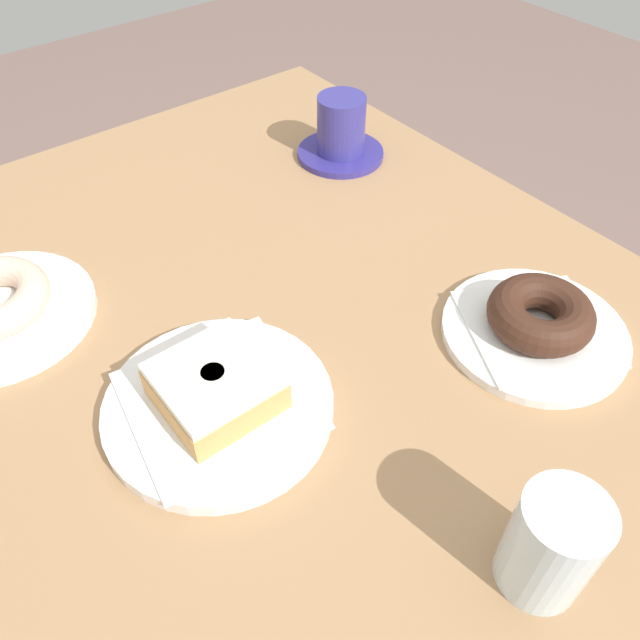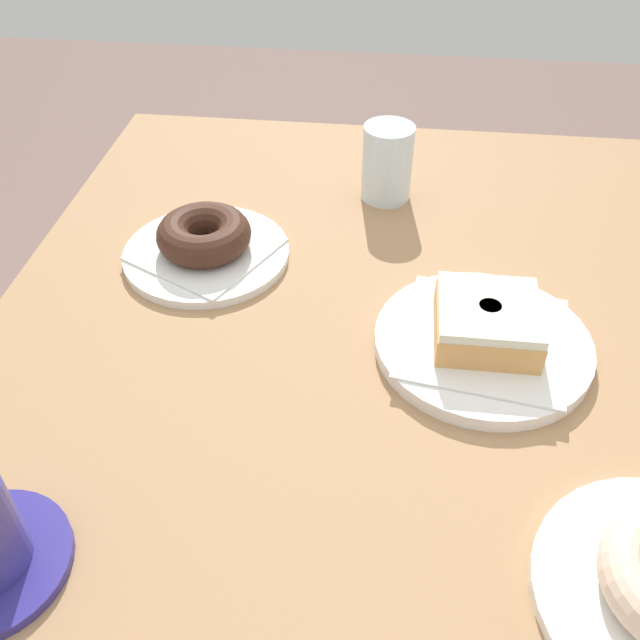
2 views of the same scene
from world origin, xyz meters
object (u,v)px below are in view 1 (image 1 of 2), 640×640
at_px(donut_chocolate_ring, 541,314).
at_px(plate_glazed_square, 219,406).
at_px(plate_chocolate_ring, 534,333).
at_px(plate_sugar_ring, 0,315).
at_px(donut_glazed_square, 215,386).
at_px(coffee_cup, 341,132).
at_px(water_glass, 551,545).

distance_m(donut_chocolate_ring, plate_glazed_square, 0.35).
bearing_deg(plate_glazed_square, plate_chocolate_ring, 68.73).
bearing_deg(plate_sugar_ring, plate_chocolate_ring, 49.19).
relative_size(plate_chocolate_ring, plate_sugar_ring, 0.95).
height_order(plate_chocolate_ring, donut_glazed_square, donut_glazed_square).
bearing_deg(donut_glazed_square, donut_chocolate_ring, 68.73).
height_order(donut_chocolate_ring, plate_sugar_ring, donut_chocolate_ring).
height_order(plate_glazed_square, donut_glazed_square, donut_glazed_square).
bearing_deg(coffee_cup, donut_chocolate_ring, -9.64).
distance_m(plate_sugar_ring, water_glass, 0.60).
bearing_deg(donut_chocolate_ring, plate_chocolate_ring, 0.00).
distance_m(plate_sugar_ring, plate_glazed_square, 0.29).
relative_size(plate_sugar_ring, plate_glazed_square, 0.94).
relative_size(donut_chocolate_ring, coffee_cup, 0.87).
bearing_deg(plate_chocolate_ring, donut_glazed_square, -111.27).
xyz_separation_m(plate_sugar_ring, plate_glazed_square, (0.26, 0.13, 0.00)).
xyz_separation_m(donut_chocolate_ring, plate_glazed_square, (-0.13, -0.32, -0.03)).
distance_m(donut_chocolate_ring, plate_sugar_ring, 0.59).
height_order(plate_chocolate_ring, plate_sugar_ring, same).
relative_size(donut_chocolate_ring, plate_sugar_ring, 0.54).
height_order(plate_sugar_ring, donut_glazed_square, donut_glazed_square).
distance_m(plate_chocolate_ring, plate_sugar_ring, 0.59).
distance_m(plate_sugar_ring, donut_glazed_square, 0.29).
bearing_deg(plate_chocolate_ring, plate_glazed_square, -111.27).
bearing_deg(donut_chocolate_ring, water_glass, -51.27).
distance_m(plate_glazed_square, water_glass, 0.32).
bearing_deg(donut_glazed_square, coffee_cup, 126.54).
xyz_separation_m(plate_glazed_square, donut_glazed_square, (0.00, 0.00, 0.03)).
distance_m(water_glass, coffee_cup, 0.65).
height_order(water_glass, coffee_cup, water_glass).
height_order(plate_sugar_ring, plate_glazed_square, plate_glazed_square).
height_order(plate_chocolate_ring, coffee_cup, coffee_cup).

